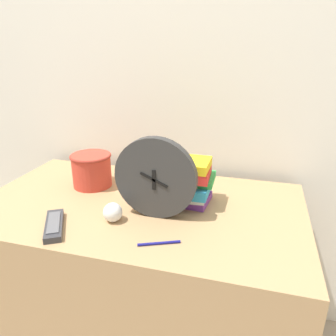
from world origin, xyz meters
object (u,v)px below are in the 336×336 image
at_px(book_stack, 179,180).
at_px(crumpled_paper_ball, 113,212).
at_px(basket, 92,169).
at_px(pen, 159,243).
at_px(desk_clock, 155,178).
at_px(tv_remote, 54,225).

distance_m(book_stack, crumpled_paper_ball, 0.26).
distance_m(basket, pen, 0.51).
height_order(book_stack, crumpled_paper_ball, book_stack).
distance_m(book_stack, basket, 0.37).
distance_m(desk_clock, basket, 0.37).
bearing_deg(basket, tv_remote, -82.75).
xyz_separation_m(book_stack, basket, (-0.37, 0.04, -0.01)).
distance_m(tv_remote, pen, 0.34).
xyz_separation_m(crumpled_paper_ball, pen, (0.18, -0.09, -0.03)).
relative_size(tv_remote, crumpled_paper_ball, 2.85).
bearing_deg(pen, basket, 139.47).
relative_size(desk_clock, book_stack, 1.05).
xyz_separation_m(desk_clock, tv_remote, (-0.28, -0.16, -0.12)).
bearing_deg(desk_clock, pen, -69.17).
distance_m(basket, tv_remote, 0.34).
distance_m(book_stack, tv_remote, 0.44).
height_order(desk_clock, pen, desk_clock).
bearing_deg(crumpled_paper_ball, book_stack, 48.69).
relative_size(crumpled_paper_ball, pen, 0.54).
xyz_separation_m(desk_clock, basket, (-0.32, 0.17, -0.06)).
bearing_deg(tv_remote, book_stack, 41.11).
distance_m(basket, crumpled_paper_ball, 0.31).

